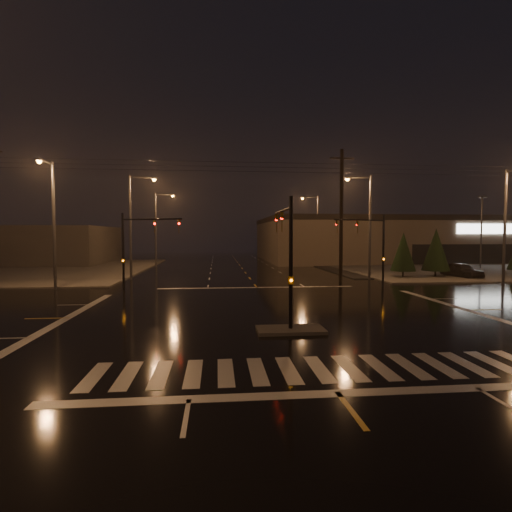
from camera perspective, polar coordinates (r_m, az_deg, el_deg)
The scene contains 22 objects.
ground at distance 22.00m, azimuth 3.02°, elevation -8.26°, with size 140.00×140.00×0.00m, color black.
sidewalk_ne at distance 61.31m, azimuth 27.24°, elevation -1.29°, with size 36.00×36.00×0.12m, color #4D4A45.
median_island at distance 18.13m, azimuth 4.96°, elevation -10.47°, with size 3.00×1.60×0.15m, color #4D4A45.
crosswalk at distance 13.45m, azimuth 9.03°, elevation -15.63°, with size 15.00×2.60×0.01m, color beige.
stop_bar_near at distance 11.65m, azimuth 11.66°, elevation -18.66°, with size 16.00×0.50×0.01m, color beige.
stop_bar_far at distance 32.77m, azimuth 0.12°, elevation -4.52°, with size 16.00×0.50×0.01m, color beige.
parking_lot at distance 62.57m, azimuth 32.09°, elevation -1.36°, with size 50.00×24.00×0.08m, color black.
retail_building at distance 77.43m, azimuth 24.00°, elevation 2.41°, with size 60.20×28.30×7.20m.
commercial_block at distance 70.85m, azimuth -32.26°, elevation 1.33°, with size 30.00×18.00×5.60m, color #3B3734.
signal_mast_median at distance 18.55m, azimuth 4.48°, elevation 1.32°, with size 0.25×4.59×6.00m.
signal_mast_ne at distance 33.95m, azimuth 16.44°, elevation 2.03°, with size 4.84×1.86×6.00m.
signal_mast_nw at distance 32.08m, azimuth -16.86°, elevation 1.98°, with size 4.84×1.86×6.00m.
streetlight_1 at distance 40.15m, azimuth -17.09°, elevation 5.02°, with size 2.77×0.32×10.00m.
streetlight_2 at distance 55.91m, azimuth -13.83°, elevation 4.46°, with size 2.77×0.32×10.00m.
streetlight_3 at distance 40.05m, azimuth 15.57°, elevation 5.05°, with size 2.77×0.32×10.00m.
streetlight_4 at distance 59.14m, azimuth 8.53°, elevation 4.43°, with size 2.77×0.32×10.00m.
streetlight_5 at distance 34.95m, azimuth -27.13°, elevation 5.15°, with size 0.32×2.77×10.00m.
streetlight_6 at distance 41.20m, azimuth 32.30°, elevation 4.64°, with size 0.32×2.77×10.00m.
utility_pole_1 at distance 37.12m, azimuth 12.09°, elevation 5.77°, with size 2.20×0.32×12.00m.
conifer_0 at distance 42.73m, azimuth 20.30°, elevation 0.59°, with size 2.48×2.48×4.57m.
conifer_1 at distance 44.33m, azimuth 24.31°, elevation 0.85°, with size 2.74×2.74×4.98m.
car_parked at distance 45.22m, azimuth 27.31°, elevation -1.80°, with size 1.82×4.53×1.54m, color black.
Camera 1 is at (-3.26, -21.33, 4.29)m, focal length 28.00 mm.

